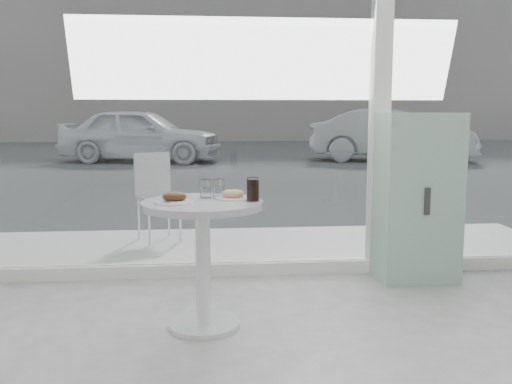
{
  "coord_description": "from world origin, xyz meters",
  "views": [
    {
      "loc": [
        -0.49,
        -1.43,
        1.29
      ],
      "look_at": [
        -0.2,
        1.7,
        0.85
      ],
      "focal_mm": 40.0,
      "sensor_mm": 36.0,
      "label": 1
    }
  ],
  "objects": [
    {
      "name": "storefront",
      "position": [
        0.07,
        3.0,
        1.71
      ],
      "size": [
        5.0,
        0.14,
        3.0
      ],
      "color": "white",
      "rests_on": "ground"
    },
    {
      "name": "main_table",
      "position": [
        -0.5,
        1.9,
        0.55
      ],
      "size": [
        0.72,
        0.72,
        0.77
      ],
      "color": "white",
      "rests_on": "ground"
    },
    {
      "name": "patio_deck",
      "position": [
        0.0,
        3.8,
        0.03
      ],
      "size": [
        5.6,
        1.6,
        0.05
      ],
      "primitive_type": "cube",
      "color": "white",
      "rests_on": "ground"
    },
    {
      "name": "street",
      "position": [
        0.0,
        16.0,
        -0.0
      ],
      "size": [
        40.0,
        24.0,
        0.0
      ],
      "primitive_type": "cube",
      "color": "#3C3C3C",
      "rests_on": "ground"
    },
    {
      "name": "far_building",
      "position": [
        0.0,
        25.0,
        4.0
      ],
      "size": [
        40.0,
        2.0,
        8.0
      ],
      "primitive_type": "cube",
      "color": "gray",
      "rests_on": "ground"
    },
    {
      "name": "mint_cabinet",
      "position": [
        1.14,
        2.76,
        0.64
      ],
      "size": [
        0.61,
        0.43,
        1.29
      ],
      "rotation": [
        0.0,
        0.0,
        0.04
      ],
      "color": "#95BEA9",
      "rests_on": "ground"
    },
    {
      "name": "patio_chair",
      "position": [
        -0.95,
        4.15,
        0.53
      ],
      "size": [
        0.48,
        0.48,
        0.85
      ],
      "rotation": [
        0.0,
        0.0,
        0.42
      ],
      "color": "white",
      "rests_on": "patio_deck"
    },
    {
      "name": "car_white",
      "position": [
        -2.11,
        13.65,
        0.71
      ],
      "size": [
        4.41,
        2.54,
        1.41
      ],
      "primitive_type": "imported",
      "rotation": [
        0.0,
        0.0,
        1.35
      ],
      "color": "white",
      "rests_on": "street"
    },
    {
      "name": "car_silver",
      "position": [
        4.47,
        13.28,
        0.7
      ],
      "size": [
        4.5,
        2.61,
        1.4
      ],
      "primitive_type": "imported",
      "rotation": [
        0.0,
        0.0,
        1.29
      ],
      "color": "#9C9EA3",
      "rests_on": "street"
    },
    {
      "name": "plate_fritter",
      "position": [
        -0.66,
        1.84,
        0.8
      ],
      "size": [
        0.23,
        0.23,
        0.07
      ],
      "color": "white",
      "rests_on": "main_table"
    },
    {
      "name": "plate_donut",
      "position": [
        -0.32,
        1.97,
        0.79
      ],
      "size": [
        0.22,
        0.22,
        0.05
      ],
      "color": "white",
      "rests_on": "main_table"
    },
    {
      "name": "water_tumbler_a",
      "position": [
        -0.48,
        2.05,
        0.82
      ],
      "size": [
        0.07,
        0.07,
        0.11
      ],
      "color": "white",
      "rests_on": "main_table"
    },
    {
      "name": "water_tumbler_b",
      "position": [
        -0.4,
        2.06,
        0.82
      ],
      "size": [
        0.07,
        0.07,
        0.11
      ],
      "color": "white",
      "rests_on": "main_table"
    },
    {
      "name": "cola_glass",
      "position": [
        -0.2,
        1.89,
        0.84
      ],
      "size": [
        0.07,
        0.07,
        0.14
      ],
      "color": "white",
      "rests_on": "main_table"
    }
  ]
}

